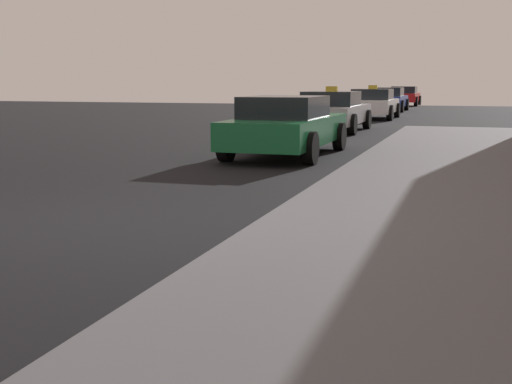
{
  "coord_description": "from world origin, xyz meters",
  "views": [
    {
      "loc": [
        4.08,
        -6.14,
        1.57
      ],
      "look_at": [
        2.0,
        0.24,
        0.45
      ],
      "focal_mm": 46.54,
      "sensor_mm": 36.0,
      "label": 1
    }
  ],
  "objects_px": {
    "car_silver": "(332,111)",
    "car_white": "(373,104)",
    "car_blue": "(388,99)",
    "car_green": "(287,126)",
    "car_red": "(404,96)"
  },
  "relations": [
    {
      "from": "car_silver",
      "to": "car_white",
      "type": "height_order",
      "value": "same"
    },
    {
      "from": "car_blue",
      "to": "car_red",
      "type": "xyz_separation_m",
      "value": [
        -0.02,
        9.07,
        0.0
      ]
    },
    {
      "from": "car_green",
      "to": "car_silver",
      "type": "height_order",
      "value": "car_silver"
    },
    {
      "from": "car_red",
      "to": "car_white",
      "type": "bearing_deg",
      "value": -88.87
    },
    {
      "from": "car_silver",
      "to": "car_blue",
      "type": "bearing_deg",
      "value": 90.53
    },
    {
      "from": "car_green",
      "to": "car_blue",
      "type": "xyz_separation_m",
      "value": [
        -0.66,
        22.86,
        -0.0
      ]
    },
    {
      "from": "car_green",
      "to": "car_red",
      "type": "height_order",
      "value": "same"
    },
    {
      "from": "car_green",
      "to": "car_silver",
      "type": "xyz_separation_m",
      "value": [
        -0.51,
        7.33,
        0.0
      ]
    },
    {
      "from": "car_green",
      "to": "car_red",
      "type": "distance_m",
      "value": 31.93
    },
    {
      "from": "car_blue",
      "to": "car_green",
      "type": "bearing_deg",
      "value": -88.35
    },
    {
      "from": "car_blue",
      "to": "car_red",
      "type": "bearing_deg",
      "value": 90.12
    },
    {
      "from": "car_green",
      "to": "car_blue",
      "type": "bearing_deg",
      "value": 91.65
    },
    {
      "from": "car_white",
      "to": "car_red",
      "type": "distance_m",
      "value": 16.82
    },
    {
      "from": "car_red",
      "to": "car_silver",
      "type": "bearing_deg",
      "value": -89.62
    },
    {
      "from": "car_white",
      "to": "car_blue",
      "type": "bearing_deg",
      "value": 92.33
    }
  ]
}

